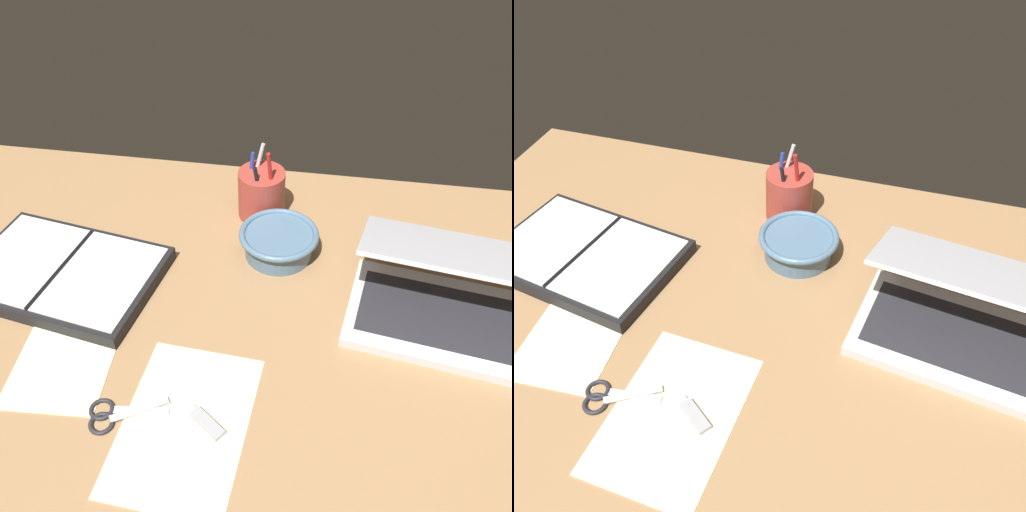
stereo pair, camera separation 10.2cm
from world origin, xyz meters
TOP-DOWN VIEW (x-y plane):
  - desk_top at (0.00, 0.00)cm, footprint 140.00×100.00cm
  - laptop at (34.23, 9.65)cm, footprint 34.51×30.59cm
  - bowl at (4.15, 20.98)cm, footprint 15.54×15.54cm
  - pen_cup at (-1.09, 32.98)cm, footprint 9.75×9.75cm
  - planner at (-34.76, 7.52)cm, footprint 38.45×29.62cm
  - scissors at (-16.12, -19.28)cm, footprint 12.29×7.84cm
  - paper_sheet_front at (-4.69, -18.84)cm, footprint 20.04×28.40cm
  - paper_sheet_beside_planner at (-27.33, -7.55)cm, footprint 17.23×27.08cm
  - usb_drive at (-1.56, -18.46)cm, footprint 6.74×5.57cm

SIDE VIEW (x-z plane):
  - desk_top at x=0.00cm, z-range 0.00..2.00cm
  - paper_sheet_front at x=-4.69cm, z-range 2.00..2.16cm
  - paper_sheet_beside_planner at x=-27.33cm, z-range 2.00..2.16cm
  - scissors at x=-16.12cm, z-range 1.94..2.74cm
  - usb_drive at x=-1.56cm, z-range 2.00..3.00cm
  - planner at x=-34.76cm, z-range 1.91..5.06cm
  - bowl at x=4.15cm, z-range 2.33..7.87cm
  - laptop at x=34.23cm, z-range -1.08..14.30cm
  - pen_cup at x=-1.09cm, z-range -1.06..15.71cm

